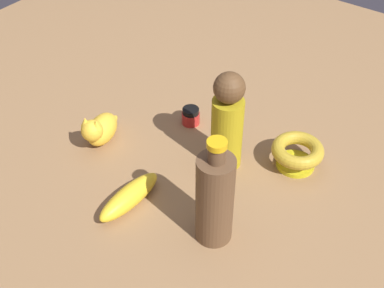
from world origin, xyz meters
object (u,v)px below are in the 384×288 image
at_px(person_figure_adult, 227,122).
at_px(nail_polish_jar, 191,116).
at_px(bowl, 297,152).
at_px(banana, 129,197).
at_px(bottle_tall, 215,198).
at_px(cat_figurine, 100,129).

xyz_separation_m(person_figure_adult, nail_polish_jar, (-0.15, 0.07, -0.10)).
distance_m(nail_polish_jar, bowl, 0.29).
distance_m(person_figure_adult, banana, 0.27).
relative_size(person_figure_adult, nail_polish_jar, 5.37).
bearing_deg(banana, bottle_tall, -76.58).
xyz_separation_m(nail_polish_jar, cat_figurine, (-0.13, -0.19, 0.02)).
bearing_deg(person_figure_adult, nail_polish_jar, 155.14).
xyz_separation_m(person_figure_adult, cat_figurine, (-0.28, -0.12, -0.08)).
xyz_separation_m(banana, cat_figurine, (-0.19, 0.11, 0.02)).
xyz_separation_m(person_figure_adult, banana, (-0.09, -0.23, -0.10)).
relative_size(person_figure_adult, cat_figurine, 1.77).
relative_size(person_figure_adult, bowl, 2.05).
bearing_deg(cat_figurine, person_figure_adult, 23.16).
bearing_deg(banana, bowl, -33.53).
xyz_separation_m(bottle_tall, banana, (-0.19, -0.04, -0.08)).
distance_m(bottle_tall, cat_figurine, 0.39).
height_order(person_figure_adult, cat_figurine, person_figure_adult).
relative_size(banana, nail_polish_jar, 3.74).
height_order(bottle_tall, bowl, bottle_tall).
relative_size(bottle_tall, cat_figurine, 1.79).
height_order(banana, cat_figurine, cat_figurine).
relative_size(person_figure_adult, banana, 1.44).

